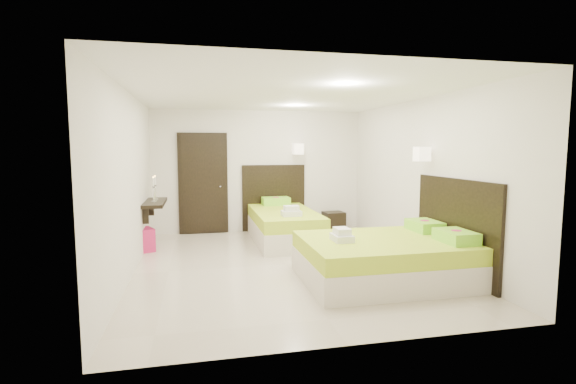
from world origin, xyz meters
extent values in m
plane|color=#BFB39E|center=(0.00, 0.00, 0.00)|extent=(5.50, 5.50, 0.00)
cube|color=beige|center=(0.31, 1.60, 0.18)|extent=(1.15, 2.30, 0.37)
cube|color=#97BB1E|center=(0.31, 1.60, 0.48)|extent=(1.14, 2.27, 0.23)
cube|color=black|center=(0.31, 2.72, 0.72)|extent=(1.38, 0.05, 1.44)
cube|color=#8BDF28|center=(0.31, 2.46, 0.68)|extent=(0.57, 0.39, 0.16)
cylinder|color=#C42E63|center=(0.31, 2.46, 0.76)|extent=(0.14, 0.14, 0.00)
cube|color=silver|center=(0.31, 0.97, 0.64)|extent=(0.34, 0.25, 0.09)
cube|color=silver|center=(0.31, 0.97, 0.74)|extent=(0.26, 0.19, 0.09)
cube|color=#FCEACF|center=(0.82, 2.57, 1.78)|extent=(0.21, 0.21, 0.23)
cylinder|color=#2D2116|center=(0.82, 2.65, 1.78)|extent=(0.03, 0.16, 0.03)
cube|color=beige|center=(1.15, -1.04, 0.18)|extent=(2.21, 1.66, 0.35)
cube|color=#97BB1E|center=(1.15, -1.04, 0.46)|extent=(2.18, 1.64, 0.22)
cube|color=black|center=(2.22, -1.04, 0.69)|extent=(0.05, 1.88, 1.38)
cube|color=#8BDF28|center=(1.97, -1.43, 0.65)|extent=(0.38, 0.55, 0.15)
cylinder|color=#C42E63|center=(1.97, -1.43, 0.73)|extent=(0.13, 0.13, 0.00)
cube|color=#8BDF28|center=(1.97, -0.65, 0.65)|extent=(0.38, 0.55, 0.15)
cylinder|color=#C42E63|center=(1.97, -0.65, 0.73)|extent=(0.13, 0.13, 0.00)
cube|color=silver|center=(0.54, -1.04, 0.62)|extent=(0.24, 0.33, 0.09)
cube|color=silver|center=(0.54, -1.04, 0.71)|extent=(0.18, 0.25, 0.09)
cube|color=#FCEACF|center=(2.07, -0.35, 1.71)|extent=(0.20, 0.20, 0.22)
cylinder|color=#2D2116|center=(2.15, -0.35, 1.71)|extent=(0.16, 0.03, 0.03)
cube|color=black|center=(1.64, 2.56, 0.19)|extent=(0.47, 0.43, 0.39)
cube|color=#AD174C|center=(-2.31, 1.34, 0.20)|extent=(0.53, 0.53, 0.40)
cube|color=black|center=(-1.20, 2.71, 1.05)|extent=(1.02, 0.06, 2.14)
cube|color=black|center=(-1.20, 2.67, 1.05)|extent=(0.88, 0.04, 2.06)
cylinder|color=silver|center=(-0.85, 2.64, 1.00)|extent=(0.03, 0.10, 0.03)
cube|color=black|center=(-2.08, 1.60, 0.82)|extent=(0.35, 1.20, 0.06)
cube|color=black|center=(-2.19, 1.15, 0.67)|extent=(0.10, 0.04, 0.30)
cube|color=black|center=(-2.19, 2.05, 0.67)|extent=(0.10, 0.04, 0.30)
cylinder|color=silver|center=(-2.08, 1.45, 0.86)|extent=(0.10, 0.10, 0.02)
cylinder|color=silver|center=(-2.08, 1.45, 0.98)|extent=(0.02, 0.02, 0.22)
cone|color=silver|center=(-2.08, 1.45, 1.11)|extent=(0.07, 0.07, 0.04)
cylinder|color=white|center=(-2.08, 1.45, 1.20)|extent=(0.02, 0.02, 0.15)
sphere|color=#FFB23F|center=(-2.08, 1.45, 1.29)|extent=(0.02, 0.02, 0.02)
cylinder|color=silver|center=(-2.08, 1.75, 0.86)|extent=(0.10, 0.10, 0.02)
cylinder|color=silver|center=(-2.08, 1.75, 0.98)|extent=(0.02, 0.02, 0.22)
cone|color=silver|center=(-2.08, 1.75, 1.11)|extent=(0.07, 0.07, 0.04)
cylinder|color=white|center=(-2.08, 1.75, 1.20)|extent=(0.02, 0.02, 0.15)
sphere|color=#FFB23F|center=(-2.08, 1.75, 1.29)|extent=(0.02, 0.02, 0.02)
camera|label=1|loc=(-1.32, -6.19, 1.80)|focal=26.00mm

